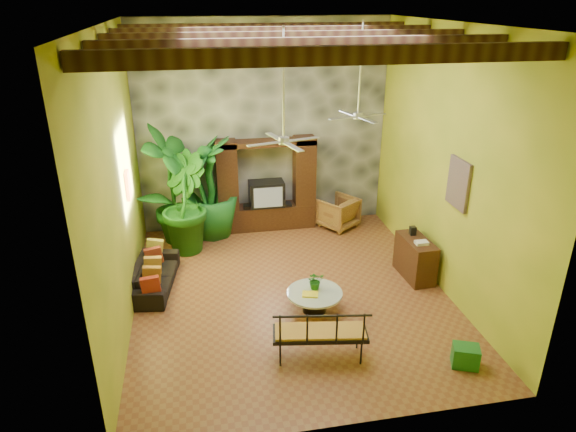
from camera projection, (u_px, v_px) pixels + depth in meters
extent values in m
plane|color=brown|center=(291.00, 292.00, 10.18)|extent=(7.00, 7.00, 0.00)
cube|color=silver|center=(291.00, 24.00, 8.19)|extent=(6.00, 7.00, 0.02)
cube|color=olive|center=(263.00, 127.00, 12.34)|extent=(6.00, 0.02, 5.00)
cube|color=olive|center=(117.00, 183.00, 8.67)|extent=(0.02, 7.00, 5.00)
cube|color=olive|center=(446.00, 163.00, 9.70)|extent=(0.02, 7.00, 5.00)
cube|color=#3C3F44|center=(263.00, 127.00, 12.28)|extent=(5.98, 0.10, 4.98)
cube|color=#322110|center=(334.00, 55.00, 5.93)|extent=(5.95, 0.16, 0.22)
cube|color=#322110|center=(309.00, 45.00, 7.10)|extent=(5.95, 0.16, 0.22)
cube|color=#322110|center=(291.00, 38.00, 8.28)|extent=(5.95, 0.16, 0.22)
cube|color=#322110|center=(278.00, 33.00, 9.45)|extent=(5.95, 0.16, 0.22)
cube|color=#322110|center=(267.00, 28.00, 10.62)|extent=(5.95, 0.16, 0.22)
cube|color=black|center=(267.00, 216.00, 12.89)|extent=(2.40, 0.50, 0.60)
cube|color=black|center=(227.00, 181.00, 12.33)|extent=(0.50, 0.48, 2.00)
cube|color=black|center=(304.00, 176.00, 12.65)|extent=(0.50, 0.48, 2.00)
cube|color=black|center=(266.00, 143.00, 12.13)|extent=(2.40, 0.48, 0.12)
cube|color=black|center=(267.00, 194.00, 12.62)|extent=(0.85, 0.52, 0.62)
cube|color=#8C99A8|center=(268.00, 197.00, 12.38)|extent=(0.70, 0.02, 0.50)
cylinder|color=silver|center=(284.00, 85.00, 8.15)|extent=(0.04, 0.04, 1.80)
cylinder|color=silver|center=(284.00, 141.00, 8.51)|extent=(0.18, 0.18, 0.12)
cube|color=silver|center=(303.00, 139.00, 8.66)|extent=(0.58, 0.26, 0.01)
cube|color=silver|center=(275.00, 137.00, 8.82)|extent=(0.26, 0.58, 0.01)
cube|color=silver|center=(264.00, 144.00, 8.37)|extent=(0.58, 0.26, 0.01)
cube|color=silver|center=(293.00, 147.00, 8.22)|extent=(0.26, 0.58, 0.01)
cylinder|color=silver|center=(360.00, 69.00, 9.90)|extent=(0.04, 0.04, 1.80)
cylinder|color=silver|center=(358.00, 116.00, 10.26)|extent=(0.18, 0.18, 0.12)
cube|color=silver|center=(373.00, 115.00, 10.41)|extent=(0.58, 0.26, 0.01)
cube|color=silver|center=(348.00, 113.00, 10.57)|extent=(0.26, 0.58, 0.01)
cube|color=silver|center=(342.00, 118.00, 10.12)|extent=(0.58, 0.26, 0.01)
cube|color=silver|center=(368.00, 120.00, 9.97)|extent=(0.26, 0.58, 0.01)
cube|color=#BD7C16|center=(128.00, 185.00, 9.74)|extent=(0.06, 0.32, 0.55)
cube|color=navy|center=(458.00, 184.00, 9.23)|extent=(0.06, 0.70, 0.90)
imported|color=black|center=(154.00, 275.00, 10.26)|extent=(0.99, 1.94, 0.54)
imported|color=brown|center=(338.00, 212.00, 12.90)|extent=(1.17, 1.18, 0.78)
imported|color=#165519|center=(171.00, 186.00, 11.70)|extent=(1.63, 1.79, 2.82)
imported|color=#185616|center=(183.00, 203.00, 11.48)|extent=(1.21, 1.41, 2.26)
imported|color=#1A6621|center=(210.00, 187.00, 12.19)|extent=(1.53, 1.53, 2.44)
cylinder|color=black|center=(314.00, 302.00, 9.51)|extent=(0.44, 0.44, 0.36)
cylinder|color=silver|center=(315.00, 293.00, 9.43)|extent=(1.03, 1.03, 0.04)
imported|color=#1B5E18|center=(316.00, 280.00, 9.48)|extent=(0.32, 0.28, 0.34)
cube|color=yellow|center=(310.00, 294.00, 9.32)|extent=(0.33, 0.27, 0.03)
cube|color=black|center=(320.00, 334.00, 8.19)|extent=(1.57, 0.73, 0.06)
cube|color=#B17A2C|center=(320.00, 332.00, 8.17)|extent=(1.49, 0.67, 0.06)
cube|color=black|center=(325.00, 330.00, 7.84)|extent=(1.50, 0.28, 0.54)
cube|color=#3D2113|center=(415.00, 258.00, 10.59)|extent=(0.53, 1.08, 0.85)
cube|color=#217D35|center=(465.00, 356.00, 8.10)|extent=(0.49, 0.43, 0.36)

